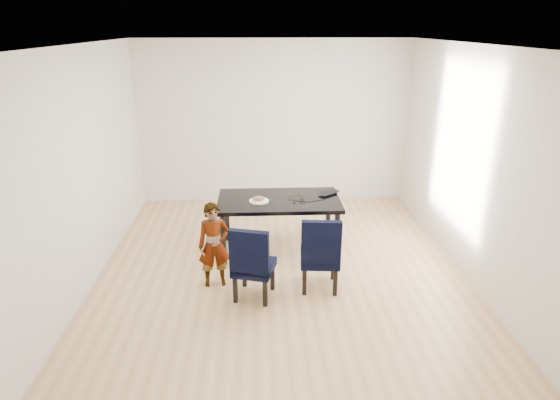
{
  "coord_description": "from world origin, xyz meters",
  "views": [
    {
      "loc": [
        -0.25,
        -5.24,
        2.91
      ],
      "look_at": [
        0.0,
        0.2,
        0.85
      ],
      "focal_mm": 30.0,
      "sensor_mm": 36.0,
      "label": 1
    }
  ],
  "objects_px": {
    "dining_table": "(279,225)",
    "plate": "(259,201)",
    "chair_left": "(254,261)",
    "chair_right": "(320,252)",
    "child": "(214,245)",
    "laptop": "(327,192)"
  },
  "relations": [
    {
      "from": "plate",
      "to": "laptop",
      "type": "relative_size",
      "value": 0.8
    },
    {
      "from": "dining_table",
      "to": "child",
      "type": "bearing_deg",
      "value": -133.09
    },
    {
      "from": "chair_right",
      "to": "laptop",
      "type": "distance_m",
      "value": 1.22
    },
    {
      "from": "chair_left",
      "to": "chair_right",
      "type": "height_order",
      "value": "chair_right"
    },
    {
      "from": "plate",
      "to": "laptop",
      "type": "distance_m",
      "value": 0.96
    },
    {
      "from": "chair_left",
      "to": "plate",
      "type": "xyz_separation_m",
      "value": [
        0.07,
        1.04,
        0.31
      ]
    },
    {
      "from": "chair_left",
      "to": "plate",
      "type": "relative_size",
      "value": 3.46
    },
    {
      "from": "chair_left",
      "to": "laptop",
      "type": "relative_size",
      "value": 2.77
    },
    {
      "from": "laptop",
      "to": "chair_right",
      "type": "bearing_deg",
      "value": 42.08
    },
    {
      "from": "dining_table",
      "to": "plate",
      "type": "relative_size",
      "value": 6.23
    },
    {
      "from": "chair_left",
      "to": "child",
      "type": "relative_size",
      "value": 0.87
    },
    {
      "from": "chair_left",
      "to": "laptop",
      "type": "distance_m",
      "value": 1.68
    },
    {
      "from": "dining_table",
      "to": "laptop",
      "type": "height_order",
      "value": "laptop"
    },
    {
      "from": "chair_left",
      "to": "chair_right",
      "type": "distance_m",
      "value": 0.78
    },
    {
      "from": "chair_left",
      "to": "chair_right",
      "type": "bearing_deg",
      "value": 27.23
    },
    {
      "from": "chair_left",
      "to": "laptop",
      "type": "height_order",
      "value": "chair_left"
    },
    {
      "from": "child",
      "to": "laptop",
      "type": "bearing_deg",
      "value": 26.23
    },
    {
      "from": "chair_left",
      "to": "child",
      "type": "distance_m",
      "value": 0.54
    },
    {
      "from": "dining_table",
      "to": "chair_right",
      "type": "distance_m",
      "value": 1.05
    },
    {
      "from": "chair_right",
      "to": "laptop",
      "type": "relative_size",
      "value": 2.86
    },
    {
      "from": "chair_right",
      "to": "child",
      "type": "relative_size",
      "value": 0.9
    },
    {
      "from": "chair_right",
      "to": "plate",
      "type": "distance_m",
      "value": 1.16
    }
  ]
}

